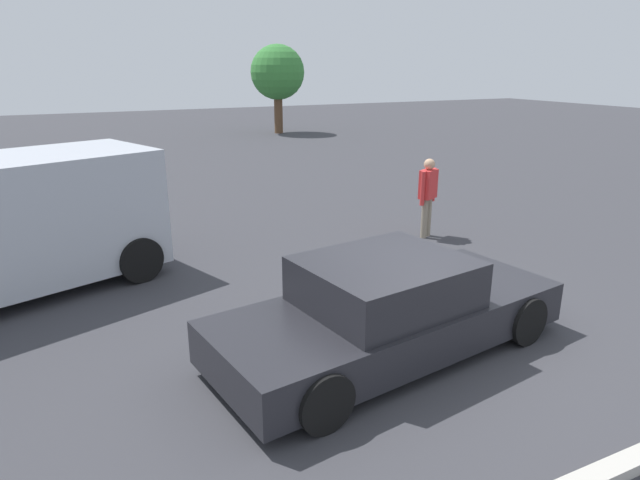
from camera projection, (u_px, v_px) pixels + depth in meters
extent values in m
plane|color=#38383D|center=(418.00, 347.00, 7.10)|extent=(80.00, 80.00, 0.00)
cube|color=#232328|center=(389.00, 320.00, 6.89)|extent=(4.79, 2.44, 0.53)
cube|color=#232328|center=(385.00, 282.00, 6.67)|extent=(2.14, 1.90, 0.56)
cube|color=slate|center=(438.00, 267.00, 7.16)|extent=(0.29, 1.50, 0.47)
cube|color=slate|center=(323.00, 299.00, 6.18)|extent=(0.29, 1.50, 0.47)
cylinder|color=black|center=(431.00, 280.00, 8.43)|extent=(0.67, 0.31, 0.64)
cylinder|color=black|center=(525.00, 320.00, 7.12)|extent=(0.67, 0.31, 0.64)
cylinder|color=black|center=(245.00, 335.00, 6.73)|extent=(0.67, 0.31, 0.64)
cylinder|color=black|center=(323.00, 401.00, 5.41)|extent=(0.67, 0.31, 0.64)
cylinder|color=black|center=(140.00, 259.00, 9.15)|extent=(0.80, 0.49, 0.76)
cylinder|color=black|center=(91.00, 236.00, 10.40)|extent=(0.80, 0.49, 0.76)
cylinder|color=gray|center=(424.00, 218.00, 11.45)|extent=(0.13, 0.13, 0.83)
cylinder|color=gray|center=(428.00, 217.00, 11.57)|extent=(0.13, 0.13, 0.83)
cube|color=red|center=(428.00, 184.00, 11.29)|extent=(0.47, 0.39, 0.59)
cylinder|color=red|center=(423.00, 189.00, 11.13)|extent=(0.09, 0.09, 0.69)
cylinder|color=red|center=(433.00, 185.00, 11.49)|extent=(0.09, 0.09, 0.69)
sphere|color=tan|center=(429.00, 164.00, 11.17)|extent=(0.23, 0.23, 0.23)
cube|color=#B7B2A8|center=(599.00, 477.00, 4.79)|extent=(9.05, 0.20, 0.12)
cylinder|color=brown|center=(278.00, 113.00, 28.63)|extent=(0.43, 0.43, 2.04)
sphere|color=#387F38|center=(278.00, 72.00, 28.01)|extent=(2.74, 2.74, 2.74)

